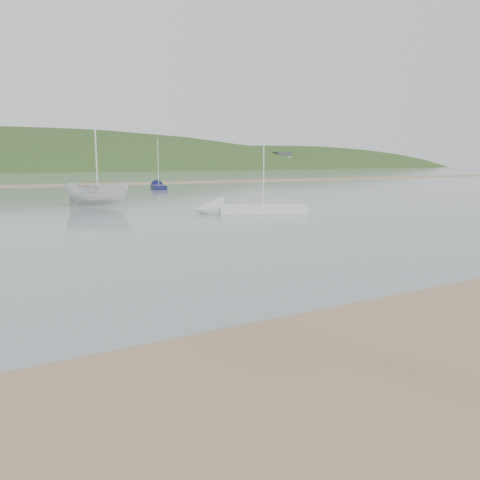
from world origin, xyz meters
TOP-DOWN VIEW (x-y plane):
  - boat_white at (9.27, 32.68)m, footprint 2.69×2.68m
  - sailboat_blue_far at (23.23, 55.00)m, footprint 3.49×6.73m
  - sailboat_white_near at (15.28, 23.41)m, footprint 7.29×4.96m

SIDE VIEW (x-z plane):
  - sailboat_white_near at x=15.28m, z-range -3.32..3.92m
  - sailboat_blue_far at x=23.23m, z-range -2.96..3.57m
  - boat_white at x=9.27m, z-range 0.04..5.06m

